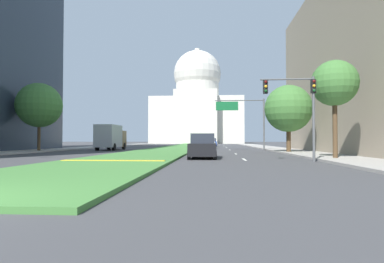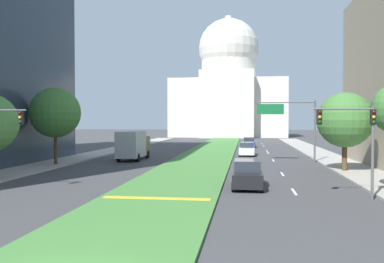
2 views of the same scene
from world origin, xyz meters
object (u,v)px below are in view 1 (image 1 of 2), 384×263
(traffic_light_near_right, at_px, (299,100))
(street_tree_right_near, at_px, (334,84))
(street_tree_right_mid, at_px, (288,109))
(box_truck_delivery, at_px, (111,137))
(overhead_guide_sign, at_px, (245,113))
(capitol_building, at_px, (197,105))
(sedan_lead_stopped, at_px, (203,147))
(sedan_distant, at_px, (212,142))
(street_tree_left_mid, at_px, (39,105))
(sedan_midblock, at_px, (209,143))

(traffic_light_near_right, height_order, street_tree_right_near, street_tree_right_near)
(street_tree_right_mid, relative_size, box_truck_delivery, 1.06)
(overhead_guide_sign, height_order, box_truck_delivery, overhead_guide_sign)
(capitol_building, bearing_deg, street_tree_right_near, -80.96)
(traffic_light_near_right, bearing_deg, overhead_guide_sign, 93.66)
(traffic_light_near_right, xyz_separation_m, sedan_lead_stopped, (-6.02, 3.47, -2.96))
(street_tree_right_mid, distance_m, sedan_distant, 32.65)
(capitol_building, distance_m, street_tree_right_near, 87.83)
(capitol_building, relative_size, overhead_guide_sign, 5.03)
(sedan_lead_stopped, bearing_deg, street_tree_left_mid, 150.12)
(street_tree_right_near, xyz_separation_m, sedan_distant, (-8.46, 42.08, -4.29))
(overhead_guide_sign, distance_m, street_tree_left_mid, 24.11)
(street_tree_right_near, distance_m, sedan_distant, 43.14)
(street_tree_left_mid, bearing_deg, street_tree_right_mid, -3.44)
(capitol_building, height_order, street_tree_left_mid, capitol_building)
(traffic_light_near_right, bearing_deg, capitol_building, 97.08)
(traffic_light_near_right, relative_size, sedan_midblock, 1.16)
(street_tree_left_mid, bearing_deg, sedan_midblock, 36.79)
(sedan_midblock, bearing_deg, box_truck_delivery, -149.55)
(street_tree_left_mid, height_order, sedan_midblock, street_tree_left_mid)
(traffic_light_near_right, distance_m, sedan_midblock, 28.75)
(capitol_building, relative_size, sedan_distant, 7.32)
(capitol_building, height_order, sedan_lead_stopped, capitol_building)
(capitol_building, relative_size, street_tree_right_near, 4.94)
(sedan_distant, bearing_deg, sedan_lead_stopped, -90.49)
(street_tree_left_mid, xyz_separation_m, sedan_distant, (18.85, 29.86, -4.38))
(capitol_building, relative_size, sedan_midblock, 7.30)
(sedan_lead_stopped, relative_size, sedan_distant, 1.05)
(street_tree_right_near, bearing_deg, sedan_lead_stopped, 169.77)
(traffic_light_near_right, height_order, overhead_guide_sign, overhead_guide_sign)
(capitol_building, distance_m, street_tree_left_mid, 75.81)
(capitol_building, bearing_deg, box_truck_delivery, -96.42)
(traffic_light_near_right, xyz_separation_m, street_tree_left_mid, (-24.52, 14.09, 1.35))
(street_tree_left_mid, relative_size, street_tree_right_mid, 1.12)
(sedan_midblock, xyz_separation_m, box_truck_delivery, (-12.59, -7.40, 0.90))
(box_truck_delivery, bearing_deg, sedan_midblock, 30.45)
(street_tree_right_near, distance_m, box_truck_delivery, 28.57)
(sedan_distant, distance_m, box_truck_delivery, 26.73)
(overhead_guide_sign, bearing_deg, street_tree_left_mid, -164.32)
(street_tree_left_mid, xyz_separation_m, box_truck_delivery, (5.95, 6.46, -3.47))
(box_truck_delivery, bearing_deg, sedan_distant, 61.14)
(street_tree_right_mid, bearing_deg, traffic_light_near_right, -100.01)
(street_tree_right_near, bearing_deg, box_truck_delivery, 138.82)
(street_tree_right_mid, height_order, sedan_lead_stopped, street_tree_right_mid)
(capitol_building, bearing_deg, overhead_guide_sign, -81.89)
(sedan_lead_stopped, bearing_deg, box_truck_delivery, 126.29)
(capitol_building, bearing_deg, sedan_lead_stopped, -86.67)
(traffic_light_near_right, bearing_deg, sedan_midblock, 102.08)
(sedan_lead_stopped, relative_size, box_truck_delivery, 0.73)
(street_tree_left_mid, height_order, box_truck_delivery, street_tree_left_mid)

